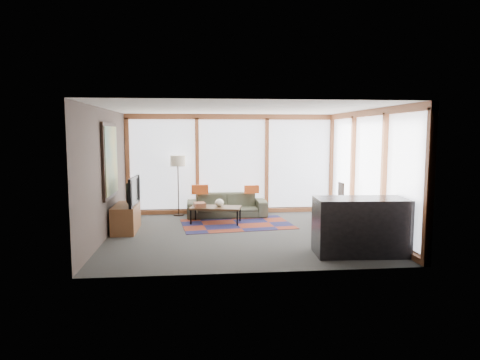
{
  "coord_description": "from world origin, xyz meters",
  "views": [
    {
      "loc": [
        -0.93,
        -8.74,
        2.11
      ],
      "look_at": [
        0.0,
        0.4,
        1.1
      ],
      "focal_mm": 32.0,
      "sensor_mm": 36.0,
      "label": 1
    }
  ],
  "objects": [
    {
      "name": "bookshelf",
      "position": [
        2.43,
        0.38,
        0.27
      ],
      "size": [
        0.39,
        2.13,
        0.53
      ],
      "primitive_type": null,
      "color": "#372816",
      "rests_on": "ground"
    },
    {
      "name": "bar_counter",
      "position": [
        1.89,
        -1.69,
        0.5
      ],
      "size": [
        1.61,
        0.83,
        0.99
      ],
      "primitive_type": "cube",
      "rotation": [
        0.0,
        0.0,
        -0.06
      ],
      "color": "black",
      "rests_on": "ground"
    },
    {
      "name": "vase",
      "position": [
        -0.41,
        1.19,
        0.48
      ],
      "size": [
        0.23,
        0.23,
        0.18
      ],
      "primitive_type": "ellipsoid",
      "rotation": [
        0.0,
        0.0,
        -0.1
      ],
      "color": "white",
      "rests_on": "coffee_table"
    },
    {
      "name": "television",
      "position": [
        -2.37,
        0.49,
        0.88
      ],
      "size": [
        0.18,
        1.06,
        0.61
      ],
      "primitive_type": "imported",
      "rotation": [
        0.0,
        0.0,
        1.53
      ],
      "color": "black",
      "rests_on": "tv_console"
    },
    {
      "name": "tv_console",
      "position": [
        -2.46,
        0.54,
        0.29
      ],
      "size": [
        0.48,
        1.15,
        0.57
      ],
      "primitive_type": "cube",
      "color": "brown",
      "rests_on": "ground"
    },
    {
      "name": "shelf_picture",
      "position": [
        2.5,
        1.08,
        0.73
      ],
      "size": [
        0.05,
        0.31,
        0.4
      ],
      "primitive_type": "cube",
      "rotation": [
        0.0,
        0.0,
        0.02
      ],
      "color": "black",
      "rests_on": "bookshelf"
    },
    {
      "name": "rug",
      "position": [
        -0.02,
        0.99,
        0.01
      ],
      "size": [
        2.67,
        1.89,
        0.01
      ],
      "primitive_type": "cube",
      "rotation": [
        0.0,
        0.0,
        0.12
      ],
      "color": "maroon",
      "rests_on": "ground"
    },
    {
      "name": "pillow_right",
      "position": [
        0.46,
        1.96,
        0.69
      ],
      "size": [
        0.38,
        0.17,
        0.2
      ],
      "primitive_type": "cube",
      "rotation": [
        0.0,
        0.0,
        0.16
      ],
      "color": "#B54618",
      "rests_on": "sofa"
    },
    {
      "name": "bowl_a",
      "position": [
        2.45,
        -0.18,
        0.59
      ],
      "size": [
        0.22,
        0.22,
        0.1
      ],
      "primitive_type": "ellipsoid",
      "rotation": [
        0.0,
        0.0,
        -0.05
      ],
      "color": "black",
      "rests_on": "bookshelf"
    },
    {
      "name": "coffee_table",
      "position": [
        -0.5,
        1.17,
        0.19
      ],
      "size": [
        1.26,
        0.82,
        0.39
      ],
      "primitive_type": null,
      "rotation": [
        0.0,
        0.0,
        -0.22
      ],
      "color": "#372816",
      "rests_on": "ground"
    },
    {
      "name": "bowl_b",
      "position": [
        2.42,
        0.22,
        0.57
      ],
      "size": [
        0.17,
        0.17,
        0.08
      ],
      "primitive_type": "ellipsoid",
      "rotation": [
        0.0,
        0.0,
        -0.14
      ],
      "color": "black",
      "rests_on": "bookshelf"
    },
    {
      "name": "ground",
      "position": [
        0.0,
        0.0,
        0.0
      ],
      "size": [
        5.5,
        5.5,
        0.0
      ],
      "primitive_type": "plane",
      "color": "#2F2F2C",
      "rests_on": "ground"
    },
    {
      "name": "sofa",
      "position": [
        -0.18,
        1.95,
        0.29
      ],
      "size": [
        2.01,
        0.8,
        0.58
      ],
      "primitive_type": "imported",
      "rotation": [
        0.0,
        0.0,
        0.01
      ],
      "color": "#333629",
      "rests_on": "ground"
    },
    {
      "name": "floor_lamp",
      "position": [
        -1.41,
        2.22,
        0.77
      ],
      "size": [
        0.39,
        0.39,
        1.55
      ],
      "primitive_type": null,
      "color": "black",
      "rests_on": "ground"
    },
    {
      "name": "book_stack",
      "position": [
        -0.87,
        1.17,
        0.44
      ],
      "size": [
        0.3,
        0.35,
        0.11
      ],
      "primitive_type": "cube",
      "rotation": [
        0.0,
        0.0,
        0.16
      ],
      "color": "brown",
      "rests_on": "coffee_table"
    },
    {
      "name": "room_envelope",
      "position": [
        0.49,
        0.56,
        1.54
      ],
      "size": [
        5.52,
        5.02,
        2.62
      ],
      "color": "#473A34",
      "rests_on": "ground"
    },
    {
      "name": "pillow_left",
      "position": [
        -0.86,
        1.96,
        0.7
      ],
      "size": [
        0.43,
        0.15,
        0.23
      ],
      "primitive_type": "cube",
      "rotation": [
        0.0,
        0.0,
        0.06
      ],
      "color": "#B54618",
      "rests_on": "sofa"
    }
  ]
}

